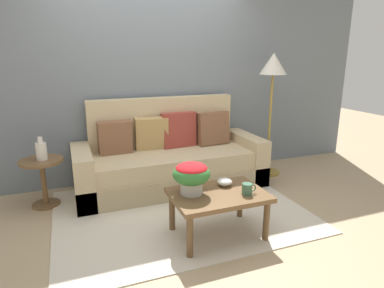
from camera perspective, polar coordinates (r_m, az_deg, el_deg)
The scene contains 11 objects.
ground_plane at distance 3.48m, azimuth -1.53°, elevation -12.23°, with size 14.00×14.00×0.00m, color tan.
wall_back at distance 4.33m, azimuth -7.54°, elevation 12.85°, with size 6.40×0.12×2.87m, color slate.
area_rug at distance 3.57m, azimuth -2.13°, elevation -11.42°, with size 2.52×1.96×0.01m, color beige.
couch at distance 4.12m, azimuth -3.86°, elevation -2.71°, with size 2.28×0.87×1.08m.
coffee_table at distance 2.99m, azimuth 4.55°, elevation -9.45°, with size 0.84×0.59×0.42m.
side_table at distance 3.90m, azimuth -24.42°, elevation -4.75°, with size 0.45×0.45×0.53m.
floor_lamp at distance 4.49m, azimuth 13.78°, elevation 11.31°, with size 0.35×0.35×1.63m.
potted_plant at distance 2.87m, azimuth -0.09°, elevation -5.31°, with size 0.33×0.33×0.28m.
coffee_mug at distance 2.95m, azimuth 9.56°, elevation -7.67°, with size 0.14×0.09×0.10m.
snack_bowl at distance 3.11m, azimuth 5.66°, elevation -6.52°, with size 0.14×0.14×0.07m.
table_vase at distance 3.81m, azimuth -24.62°, elevation -1.04°, with size 0.11×0.11×0.25m.
Camera 1 is at (-1.03, -2.92, 1.60)m, focal length 30.83 mm.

